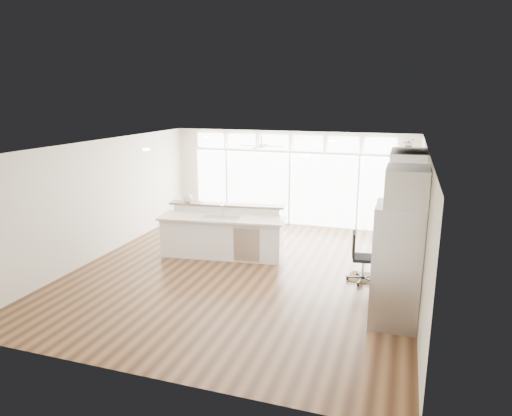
% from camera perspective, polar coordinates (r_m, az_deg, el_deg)
% --- Properties ---
extents(floor, '(7.00, 8.00, 0.02)m').
position_cam_1_polar(floor, '(9.90, -1.48, -7.92)').
color(floor, '#3E2413').
rests_on(floor, ground).
extents(ceiling, '(7.00, 8.00, 0.02)m').
position_cam_1_polar(ceiling, '(9.25, -1.59, 7.87)').
color(ceiling, silver).
rests_on(ceiling, wall_back).
extents(wall_back, '(7.00, 0.04, 2.70)m').
position_cam_1_polar(wall_back, '(13.23, 4.33, 3.75)').
color(wall_back, beige).
rests_on(wall_back, floor).
extents(wall_front, '(7.00, 0.04, 2.70)m').
position_cam_1_polar(wall_front, '(6.06, -14.57, -9.05)').
color(wall_front, beige).
rests_on(wall_front, floor).
extents(wall_left, '(0.04, 8.00, 2.70)m').
position_cam_1_polar(wall_left, '(11.14, -18.74, 1.12)').
color(wall_left, beige).
rests_on(wall_left, floor).
extents(wall_right, '(0.04, 8.00, 2.70)m').
position_cam_1_polar(wall_right, '(8.96, 20.04, -1.95)').
color(wall_right, beige).
rests_on(wall_right, floor).
extents(glass_wall, '(5.80, 0.06, 2.08)m').
position_cam_1_polar(glass_wall, '(13.23, 4.25, 2.43)').
color(glass_wall, white).
rests_on(glass_wall, wall_back).
extents(transom_row, '(5.90, 0.06, 0.40)m').
position_cam_1_polar(transom_row, '(13.04, 4.35, 8.16)').
color(transom_row, white).
rests_on(transom_row, wall_back).
extents(desk_window, '(0.04, 0.85, 0.85)m').
position_cam_1_polar(desk_window, '(9.21, 19.86, -0.25)').
color(desk_window, white).
rests_on(desk_window, wall_right).
extents(ceiling_fan, '(1.16, 1.16, 0.32)m').
position_cam_1_polar(ceiling_fan, '(12.07, 0.71, 8.23)').
color(ceiling_fan, white).
rests_on(ceiling_fan, ceiling).
extents(recessed_lights, '(3.40, 3.00, 0.02)m').
position_cam_1_polar(recessed_lights, '(9.44, -1.17, 7.87)').
color(recessed_lights, white).
rests_on(recessed_lights, ceiling).
extents(oven_cabinet, '(0.64, 1.20, 2.50)m').
position_cam_1_polar(oven_cabinet, '(10.73, 18.03, 0.16)').
color(oven_cabinet, white).
rests_on(oven_cabinet, floor).
extents(desk_nook, '(0.72, 1.30, 0.76)m').
position_cam_1_polar(desk_nook, '(9.54, 17.29, -6.94)').
color(desk_nook, white).
rests_on(desk_nook, floor).
extents(upper_cabinets, '(0.64, 1.30, 0.64)m').
position_cam_1_polar(upper_cabinets, '(9.05, 18.43, 4.81)').
color(upper_cabinets, white).
rests_on(upper_cabinets, wall_right).
extents(refrigerator, '(0.76, 0.90, 2.00)m').
position_cam_1_polar(refrigerator, '(7.77, 17.17, -6.82)').
color(refrigerator, '#BABABF').
rests_on(refrigerator, floor).
extents(fridge_cabinet, '(0.64, 0.90, 0.60)m').
position_cam_1_polar(fridge_cabinet, '(7.43, 18.34, 2.58)').
color(fridge_cabinet, white).
rests_on(fridge_cabinet, wall_right).
extents(framed_photos, '(0.06, 0.22, 0.80)m').
position_cam_1_polar(framed_photos, '(9.84, 19.72, -0.26)').
color(framed_photos, black).
rests_on(framed_photos, wall_right).
extents(kitchen_island, '(3.03, 1.46, 1.16)m').
position_cam_1_polar(kitchen_island, '(10.63, -4.26, -3.06)').
color(kitchen_island, white).
rests_on(kitchen_island, floor).
extents(rug, '(0.89, 0.66, 0.01)m').
position_cam_1_polar(rug, '(9.78, 14.09, -8.53)').
color(rug, '#3E2B13').
rests_on(rug, floor).
extents(office_chair, '(0.59, 0.55, 1.01)m').
position_cam_1_polar(office_chair, '(9.45, 13.31, -6.04)').
color(office_chair, black).
rests_on(office_chair, floor).
extents(fishbowl, '(0.28, 0.28, 0.23)m').
position_cam_1_polar(fishbowl, '(11.10, -8.54, 1.24)').
color(fishbowl, silver).
rests_on(fishbowl, kitchen_island).
extents(monitor, '(0.15, 0.51, 0.42)m').
position_cam_1_polar(monitor, '(9.35, 17.06, -3.51)').
color(monitor, black).
rests_on(monitor, desk_nook).
extents(keyboard, '(0.18, 0.37, 0.02)m').
position_cam_1_polar(keyboard, '(9.41, 15.94, -4.60)').
color(keyboard, silver).
rests_on(keyboard, desk_nook).
extents(potted_plant, '(0.27, 0.29, 0.21)m').
position_cam_1_polar(potted_plant, '(10.51, 18.58, 7.36)').
color(potted_plant, '#2B5A26').
rests_on(potted_plant, oven_cabinet).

